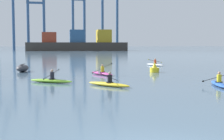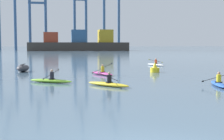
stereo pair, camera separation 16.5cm
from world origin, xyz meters
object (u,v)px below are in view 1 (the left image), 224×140
object	(u,v)px
channel_buoy	(155,69)
gantry_crane_west_mid	(36,12)
kayak_lime	(51,80)
capsized_dinghy	(23,68)
gantry_crane_east_mid	(79,10)
gantry_crane_east	(110,8)
container_barge	(78,44)
kayak_white	(155,64)
kayak_magenta	(102,73)
gantry_crane_west	(5,8)
kayak_blue	(219,83)
kayak_yellow	(109,84)

from	to	relation	value
channel_buoy	gantry_crane_west_mid	bearing A→B (deg)	98.19
kayak_lime	capsized_dinghy	bearing A→B (deg)	105.99
gantry_crane_east_mid	channel_buoy	bearing A→B (deg)	-91.03
gantry_crane_west_mid	gantry_crane_east	size ratio (longest dim) A/B	0.89
container_barge	capsized_dinghy	world-z (taller)	container_barge
capsized_dinghy	channel_buoy	bearing A→B (deg)	-13.44
kayak_white	channel_buoy	bearing A→B (deg)	-107.85
gantry_crane_east	channel_buoy	world-z (taller)	gantry_crane_east
gantry_crane_east	kayak_magenta	world-z (taller)	gantry_crane_east
gantry_crane_west_mid	kayak_white	distance (m)	111.52
gantry_crane_west	kayak_blue	distance (m)	135.02
channel_buoy	kayak_white	distance (m)	9.79
gantry_crane_west_mid	kayak_yellow	size ratio (longest dim) A/B	11.35
kayak_blue	container_barge	bearing A→B (deg)	90.26
kayak_white	kayak_lime	size ratio (longest dim) A/B	1.06
gantry_crane_east	kayak_yellow	xyz separation A→B (m)	(-22.78, -129.86, -19.41)
kayak_lime	kayak_magenta	bearing A→B (deg)	49.27
capsized_dinghy	kayak_yellow	world-z (taller)	kayak_yellow
kayak_white	kayak_blue	distance (m)	20.17
kayak_magenta	kayak_yellow	bearing A→B (deg)	-95.30
gantry_crane_east	kayak_yellow	distance (m)	133.27
container_barge	kayak_lime	world-z (taller)	container_barge
gantry_crane_east_mid	kayak_white	bearing A→B (deg)	-89.59
gantry_crane_west	gantry_crane_east	distance (m)	46.84
kayak_blue	gantry_crane_east	bearing A→B (deg)	83.20
container_barge	capsized_dinghy	distance (m)	104.57
container_barge	gantry_crane_west	size ratio (longest dim) A/B	1.14
gantry_crane_east	capsized_dinghy	size ratio (longest dim) A/B	13.83
channel_buoy	kayak_yellow	world-z (taller)	kayak_yellow
channel_buoy	kayak_blue	size ratio (longest dim) A/B	0.29
container_barge	gantry_crane_east_mid	distance (m)	21.99
kayak_yellow	kayak_lime	world-z (taller)	kayak_yellow
gantry_crane_east_mid	kayak_yellow	size ratio (longest dim) A/B	13.13
gantry_crane_west	capsized_dinghy	size ratio (longest dim) A/B	13.38
capsized_dinghy	kayak_blue	bearing A→B (deg)	-45.13
kayak_yellow	kayak_blue	bearing A→B (deg)	-8.83
gantry_crane_west	kayak_yellow	xyz separation A→B (m)	(24.04, -128.97, -18.35)
gantry_crane_west	gantry_crane_west_mid	xyz separation A→B (m)	(13.28, -1.54, -1.83)
gantry_crane_west_mid	kayak_lime	distance (m)	126.02
gantry_crane_west_mid	channel_buoy	world-z (taller)	gantry_crane_west_mid
channel_buoy	kayak_magenta	world-z (taller)	kayak_magenta
container_barge	kayak_white	world-z (taller)	container_barge
container_barge	channel_buoy	size ratio (longest dim) A/B	41.38
gantry_crane_west_mid	kayak_blue	distance (m)	130.83
channel_buoy	kayak_lime	distance (m)	12.10
kayak_lime	gantry_crane_east	bearing A→B (deg)	78.23
gantry_crane_west_mid	kayak_magenta	world-z (taller)	gantry_crane_west_mid
gantry_crane_west_mid	kayak_lime	world-z (taller)	gantry_crane_west_mid
gantry_crane_east_mid	kayak_lime	xyz separation A→B (m)	(-12.10, -129.02, -18.47)
gantry_crane_east_mid	gantry_crane_east	world-z (taller)	gantry_crane_east_mid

